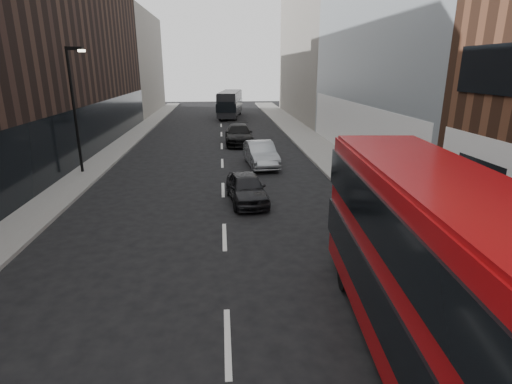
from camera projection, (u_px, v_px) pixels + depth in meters
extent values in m
cube|color=slate|center=(316.00, 146.00, 31.71)|extent=(3.00, 80.00, 0.15)
cube|color=slate|center=(117.00, 149.00, 30.42)|extent=(2.00, 80.00, 0.15)
cube|color=#A8AEB3|center=(400.00, 2.00, 25.27)|extent=(5.00, 22.00, 20.00)
cube|color=silver|center=(354.00, 130.00, 27.50)|extent=(0.35, 21.00, 3.80)
cube|color=slate|center=(316.00, 41.00, 47.43)|extent=(5.00, 24.00, 18.00)
cube|color=black|center=(79.00, 55.00, 32.80)|extent=(5.00, 24.00, 14.00)
cube|color=slate|center=(134.00, 64.00, 53.86)|extent=(5.00, 20.00, 13.00)
cylinder|color=black|center=(75.00, 112.00, 22.67)|extent=(0.16, 0.16, 7.00)
cube|color=black|center=(74.00, 48.00, 21.68)|extent=(0.90, 0.15, 0.18)
cube|color=#FFF2CC|center=(82.00, 51.00, 21.75)|extent=(0.35, 0.22, 0.12)
cube|color=#9C090C|center=(440.00, 277.00, 7.69)|extent=(3.16, 10.32, 3.70)
cube|color=black|center=(436.00, 304.00, 7.87)|extent=(3.29, 10.38, 1.02)
cube|color=black|center=(447.00, 230.00, 7.40)|extent=(3.29, 10.38, 1.02)
cube|color=black|center=(367.00, 209.00, 12.70)|extent=(1.96, 0.25, 1.29)
cube|color=#9C090C|center=(454.00, 183.00, 7.13)|extent=(3.04, 9.91, 0.12)
cylinder|color=black|center=(345.00, 274.00, 11.31)|extent=(0.35, 0.94, 0.92)
cylinder|color=black|center=(416.00, 274.00, 11.32)|extent=(0.35, 0.94, 0.92)
cube|color=black|center=(230.00, 103.00, 50.18)|extent=(3.43, 9.96, 2.75)
cube|color=black|center=(230.00, 105.00, 50.23)|extent=(3.56, 10.03, 0.98)
cube|color=black|center=(226.00, 107.00, 45.51)|extent=(1.88, 0.32, 1.24)
cube|color=black|center=(234.00, 100.00, 54.87)|extent=(1.88, 0.32, 1.24)
cube|color=black|center=(230.00, 92.00, 49.76)|extent=(3.30, 9.56, 0.12)
cylinder|color=black|center=(226.00, 111.00, 53.58)|extent=(0.38, 0.91, 0.89)
cylinder|color=black|center=(240.00, 111.00, 53.50)|extent=(0.38, 0.91, 0.89)
cylinder|color=black|center=(220.00, 116.00, 47.62)|extent=(0.38, 0.91, 0.89)
cylinder|color=black|center=(236.00, 117.00, 47.55)|extent=(0.38, 0.91, 0.89)
imported|color=black|center=(246.00, 188.00, 18.64)|extent=(2.04, 4.18, 1.37)
imported|color=gray|center=(261.00, 154.00, 25.47)|extent=(2.07, 4.83, 1.55)
imported|color=black|center=(239.00, 134.00, 32.81)|extent=(2.21, 5.41, 1.57)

